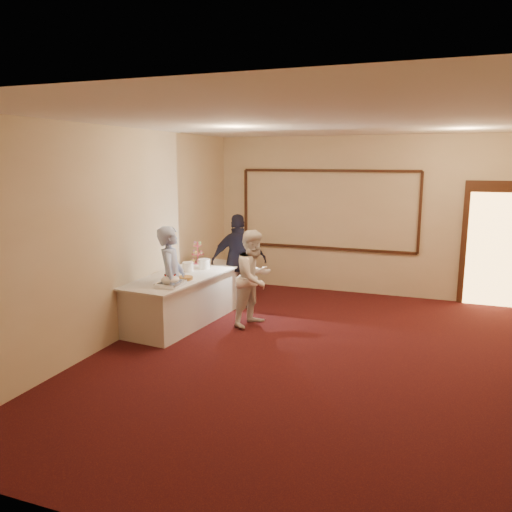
# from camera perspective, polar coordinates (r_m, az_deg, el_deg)

# --- Properties ---
(floor) EXTENTS (7.00, 7.00, 0.00)m
(floor) POSITION_cam_1_polar(r_m,az_deg,el_deg) (6.67, 8.38, -11.63)
(floor) COLOR black
(floor) RESTS_ON ground
(room_walls) EXTENTS (6.04, 7.04, 3.02)m
(room_walls) POSITION_cam_1_polar(r_m,az_deg,el_deg) (6.19, 8.90, 5.97)
(room_walls) COLOR beige
(room_walls) RESTS_ON floor
(wall_molding) EXTENTS (3.45, 0.04, 1.55)m
(wall_molding) POSITION_cam_1_polar(r_m,az_deg,el_deg) (9.78, 8.21, 5.24)
(wall_molding) COLOR black
(wall_molding) RESTS_ON room_walls
(doorway) EXTENTS (1.05, 0.07, 2.20)m
(doorway) POSITION_cam_1_polar(r_m,az_deg,el_deg) (9.67, 25.47, 1.12)
(doorway) COLOR black
(doorway) RESTS_ON floor
(buffet_table) EXTENTS (1.23, 2.60, 0.77)m
(buffet_table) POSITION_cam_1_polar(r_m,az_deg,el_deg) (8.11, -8.00, -4.64)
(buffet_table) COLOR silver
(buffet_table) RESTS_ON floor
(pavlova_tray) EXTENTS (0.33, 0.46, 0.17)m
(pavlova_tray) POSITION_cam_1_polar(r_m,az_deg,el_deg) (7.24, -9.76, -2.86)
(pavlova_tray) COLOR silver
(pavlova_tray) RESTS_ON buffet_table
(cupcake_stand) EXTENTS (0.28, 0.28, 0.41)m
(cupcake_stand) POSITION_cam_1_polar(r_m,az_deg,el_deg) (8.79, -6.67, 0.16)
(cupcake_stand) COLOR #D24969
(cupcake_stand) RESTS_ON buffet_table
(plate_stack_a) EXTENTS (0.19, 0.19, 0.15)m
(plate_stack_a) POSITION_cam_1_polar(r_m,az_deg,el_deg) (8.13, -7.78, -1.24)
(plate_stack_a) COLOR white
(plate_stack_a) RESTS_ON buffet_table
(plate_stack_b) EXTENTS (0.19, 0.19, 0.16)m
(plate_stack_b) POSITION_cam_1_polar(r_m,az_deg,el_deg) (8.33, -5.94, -0.90)
(plate_stack_b) COLOR white
(plate_stack_b) RESTS_ON buffet_table
(tart) EXTENTS (0.27, 0.27, 0.06)m
(tart) POSITION_cam_1_polar(r_m,az_deg,el_deg) (7.57, -8.08, -2.56)
(tart) COLOR white
(tart) RESTS_ON buffet_table
(man) EXTENTS (0.57, 0.69, 1.62)m
(man) POSITION_cam_1_polar(r_m,az_deg,el_deg) (7.39, -9.62, -2.84)
(man) COLOR #A0B8F4
(man) RESTS_ON floor
(woman) EXTENTS (0.77, 0.87, 1.50)m
(woman) POSITION_cam_1_polar(r_m,az_deg,el_deg) (7.72, -0.22, -2.53)
(woman) COLOR white
(woman) RESTS_ON floor
(guest) EXTENTS (1.04, 0.77, 1.64)m
(guest) POSITION_cam_1_polar(r_m,az_deg,el_deg) (8.65, -1.96, -0.61)
(guest) COLOR black
(guest) RESTS_ON floor
(camera_flash) EXTENTS (0.08, 0.06, 0.05)m
(camera_flash) POSITION_cam_1_polar(r_m,az_deg,el_deg) (8.26, -1.03, 1.81)
(camera_flash) COLOR white
(camera_flash) RESTS_ON guest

